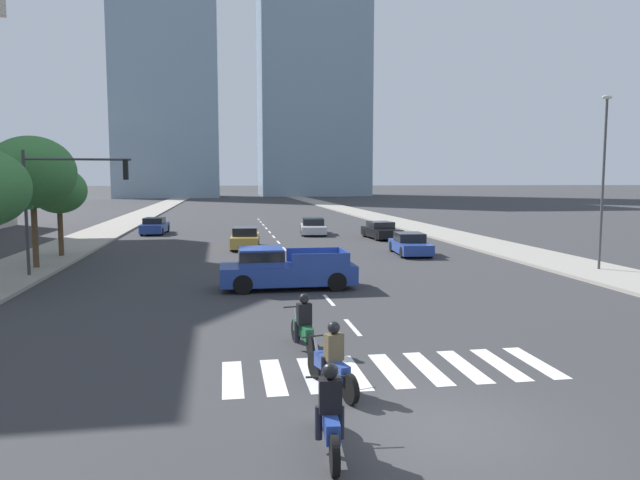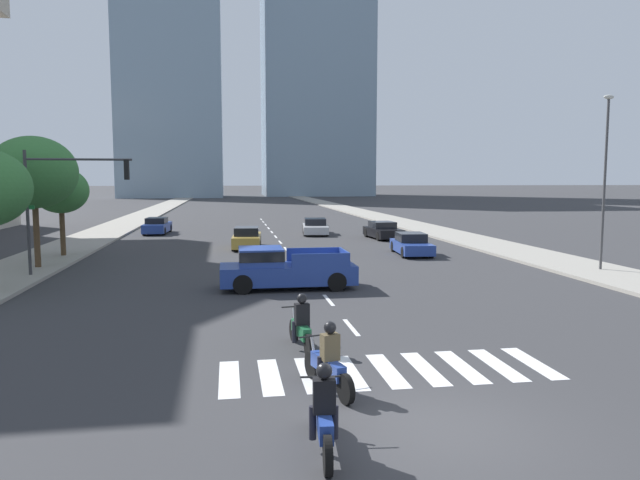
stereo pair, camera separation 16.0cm
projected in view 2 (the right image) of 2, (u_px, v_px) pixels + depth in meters
name	position (u px, v px, depth m)	size (l,w,h in m)	color
ground_plane	(436.00, 429.00, 10.35)	(800.00, 800.00, 0.00)	#333335
sidewalk_east	(470.00, 240.00, 41.91)	(4.00, 260.00, 0.15)	gray
sidewalk_west	(72.00, 247.00, 37.74)	(4.00, 260.00, 0.15)	gray
crosswalk_near	(387.00, 370.00, 13.51)	(7.65, 2.46, 0.01)	silver
lane_divider_center	(280.00, 242.00, 41.03)	(0.14, 50.00, 0.01)	silver
motorcycle_lead	(301.00, 327.00, 15.11)	(0.70, 2.19, 1.49)	black
motorcycle_trailing	(324.00, 416.00, 9.46)	(0.70, 2.21, 1.49)	black
motorcycle_third	(328.00, 363.00, 12.17)	(0.90, 2.19, 1.49)	black
pickup_truck	(281.00, 269.00, 23.55)	(5.39, 2.11, 1.67)	navy
sedan_blue_0	(411.00, 245.00, 34.25)	(2.08, 4.41, 1.26)	navy
sedan_black_1	(383.00, 231.00, 43.46)	(2.15, 4.37, 1.26)	black
sedan_blue_2	(157.00, 226.00, 47.40)	(1.97, 4.50, 1.32)	navy
sedan_silver_3	(315.00, 227.00, 46.98)	(2.37, 4.92, 1.26)	#B7BABF
sedan_gold_4	(247.00, 238.00, 37.39)	(2.02, 4.64, 1.37)	#B28E38
traffic_signal_far	(68.00, 189.00, 26.03)	(4.83, 0.28, 5.51)	#333335
street_lamp_east	(605.00, 170.00, 27.29)	(0.50, 0.24, 8.10)	#3F3F42
street_tree_second	(34.00, 173.00, 27.98)	(4.05, 4.05, 6.29)	#4C3823
street_tree_third	(61.00, 191.00, 32.48)	(3.00, 3.00, 4.90)	#4C3823
office_tower_left_skyline	(170.00, 35.00, 141.11)	(24.25, 20.66, 86.08)	#7A93A8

